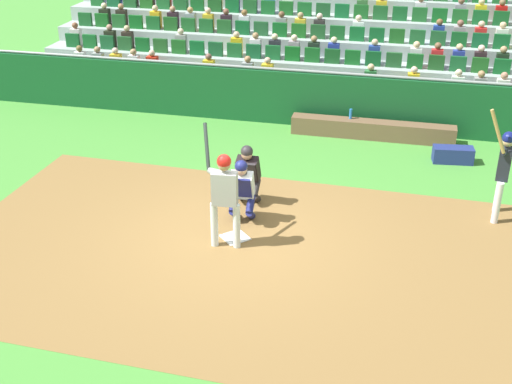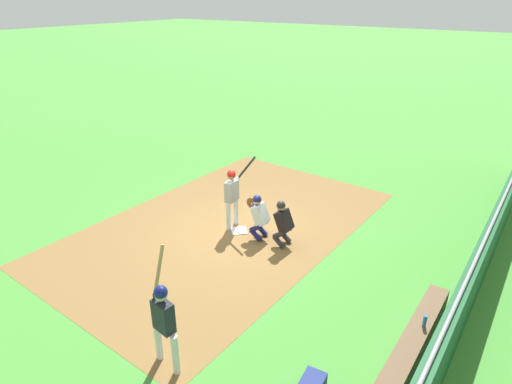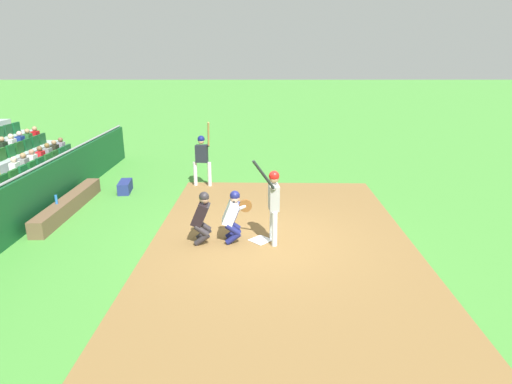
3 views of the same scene
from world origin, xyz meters
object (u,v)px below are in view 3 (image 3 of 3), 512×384
Objects in this scene: home_plate_marker at (261,240)px; home_plate_umpire at (202,215)px; batter_at_plate at (273,199)px; water_bottle_on_bench at (56,199)px; on_deck_batter at (202,155)px; dugout_bench at (69,205)px; catcher_crouching at (233,213)px; equipment_duffel_bag at (125,187)px.

home_plate_umpire reaches higher than home_plate_marker.
batter_at_plate reaches higher than water_bottle_on_bench.
dugout_bench is at bearing -53.49° from on_deck_batter.
batter_at_plate is at bearing 86.35° from catcher_crouching.
on_deck_batter reaches higher than catcher_crouching.
batter_at_plate is 1.72m from home_plate_umpire.
home_plate_umpire is at bearing 6.59° from on_deck_batter.
home_plate_marker is 0.19× the size of on_deck_batter.
batter_at_plate is at bearing 42.41° from equipment_duffel_bag.
catcher_crouching is 5.28m from dugout_bench.
home_plate_marker is at bearing -109.19° from batter_at_plate.
home_plate_umpire is 1.45× the size of equipment_duffel_bag.
batter_at_plate reaches higher than catcher_crouching.
water_bottle_on_bench is (0.56, -0.07, 0.34)m from dugout_bench.
on_deck_batter reaches higher than water_bottle_on_bench.
water_bottle_on_bench is (-1.48, -5.54, 0.55)m from home_plate_marker.
equipment_duffel_bag is (-3.98, -3.77, -0.54)m from catcher_crouching.
home_plate_marker is at bearing 41.31° from equipment_duffel_bag.
on_deck_batter is (-3.18, 3.61, 0.52)m from water_bottle_on_bench.
batter_at_plate is at bearing 89.90° from home_plate_umpire.
on_deck_batter is at bearing 126.51° from dugout_bench.
water_bottle_on_bench is 0.11× the size of on_deck_batter.
home_plate_marker is at bearing 93.73° from catcher_crouching.
batter_at_plate reaches higher than home_plate_marker.
batter_at_plate is 6.28m from equipment_duffel_bag.
catcher_crouching is at bearing 66.62° from dugout_bench.
catcher_crouching is 0.32× the size of dugout_bench.
catcher_crouching is (0.04, -0.65, 0.70)m from home_plate_marker.
catcher_crouching is 1.45× the size of equipment_duffel_bag.
dugout_bench is 0.66m from water_bottle_on_bench.
on_deck_batter reaches higher than equipment_duffel_bag.
dugout_bench is (-2.08, -4.82, -0.50)m from catcher_crouching.
home_plate_umpire is 4.81m from on_deck_batter.
home_plate_marker is 5.16m from on_deck_batter.
dugout_bench is at bearing -117.65° from home_plate_umpire.
home_plate_umpire is 5.08m from equipment_duffel_bag.
on_deck_batter reaches higher than dugout_bench.
home_plate_umpire is 0.57× the size of on_deck_batter.
catcher_crouching is at bearing -93.65° from batter_at_plate.
equipment_duffel_bag is 2.74m from on_deck_batter.
on_deck_batter reaches higher than batter_at_plate.
water_bottle_on_bench is 0.28× the size of equipment_duffel_bag.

